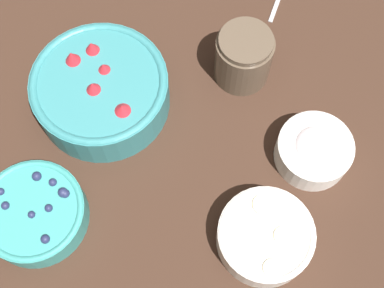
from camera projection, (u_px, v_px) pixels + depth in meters
ground_plane at (154, 133)px, 0.92m from camera, size 4.00×4.00×0.00m
bowl_strawberries at (101, 90)px, 0.90m from camera, size 0.23×0.23×0.10m
bowl_blueberries at (34, 213)px, 0.83m from camera, size 0.16×0.16×0.06m
bowl_bananas at (265, 236)px, 0.82m from camera, size 0.15×0.15×0.05m
bowl_cream at (314, 150)px, 0.87m from camera, size 0.12×0.12×0.06m
jar_chocolate at (243, 58)px, 0.92m from camera, size 0.10×0.10×0.10m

